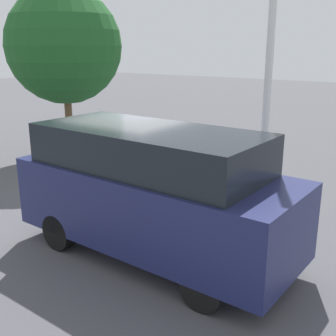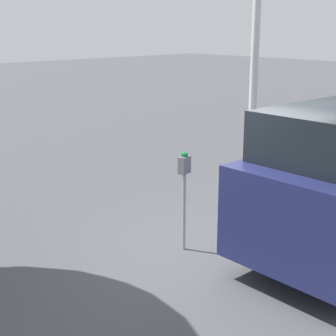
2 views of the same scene
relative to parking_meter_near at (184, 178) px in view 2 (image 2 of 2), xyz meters
name	(u,v)px [view 2 (image 2 of 2)]	position (x,y,z in m)	size (l,w,h in m)	color
ground_plane	(221,250)	(0.41, -0.41, -1.15)	(80.00, 80.00, 0.00)	#4C4C51
parking_meter_near	(184,178)	(0.00, 0.00, 0.00)	(0.22, 0.15, 1.56)	#9E9EA3
lamp_post	(254,85)	(2.86, 1.00, 1.09)	(0.44, 0.44, 6.74)	beige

